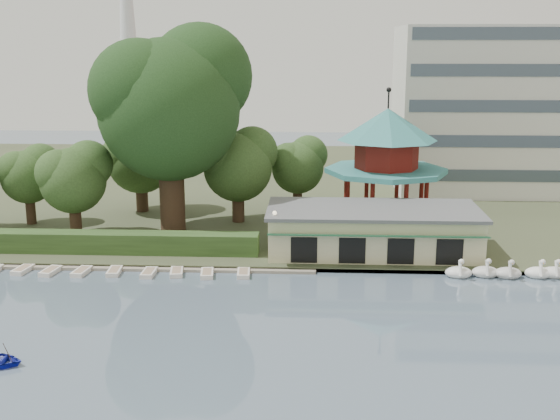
# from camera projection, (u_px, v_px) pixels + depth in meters

# --- Properties ---
(ground_plane) EXTENTS (220.00, 220.00, 0.00)m
(ground_plane) POSITION_uv_depth(u_px,v_px,m) (231.00, 363.00, 41.39)
(ground_plane) COLOR slate
(ground_plane) RESTS_ON ground
(shore) EXTENTS (220.00, 70.00, 0.40)m
(shore) POSITION_uv_depth(u_px,v_px,m) (278.00, 185.00, 91.86)
(shore) COLOR #424930
(shore) RESTS_ON ground
(embankment) EXTENTS (220.00, 0.60, 0.30)m
(embankment) POSITION_uv_depth(u_px,v_px,m) (256.00, 268.00, 58.16)
(embankment) COLOR gray
(embankment) RESTS_ON ground
(dock) EXTENTS (34.00, 1.60, 0.24)m
(dock) POSITION_uv_depth(u_px,v_px,m) (113.00, 267.00, 58.65)
(dock) COLOR gray
(dock) RESTS_ON ground
(boathouse) EXTENTS (18.60, 9.39, 3.90)m
(boathouse) POSITION_uv_depth(u_px,v_px,m) (373.00, 230.00, 61.70)
(boathouse) COLOR beige
(boathouse) RESTS_ON shore
(pavilion) EXTENTS (12.40, 12.40, 13.50)m
(pavilion) POSITION_uv_depth(u_px,v_px,m) (387.00, 155.00, 70.16)
(pavilion) COLOR beige
(pavilion) RESTS_ON shore
(office_building) EXTENTS (38.00, 18.00, 20.00)m
(office_building) POSITION_uv_depth(u_px,v_px,m) (544.00, 116.00, 85.16)
(office_building) COLOR silver
(office_building) RESTS_ON shore
(hedge) EXTENTS (30.00, 2.00, 1.80)m
(hedge) POSITION_uv_depth(u_px,v_px,m) (89.00, 242.00, 61.72)
(hedge) COLOR #335123
(hedge) RESTS_ON shore
(lamp_post) EXTENTS (0.36, 0.36, 4.28)m
(lamp_post) POSITION_uv_depth(u_px,v_px,m) (275.00, 226.00, 59.00)
(lamp_post) COLOR black
(lamp_post) RESTS_ON shore
(big_tree) EXTENTS (14.84, 13.83, 19.95)m
(big_tree) POSITION_uv_depth(u_px,v_px,m) (171.00, 99.00, 66.15)
(big_tree) COLOR #3A281C
(big_tree) RESTS_ON shore
(small_trees) EXTENTS (39.37, 16.89, 9.81)m
(small_trees) POSITION_uv_depth(u_px,v_px,m) (135.00, 166.00, 71.36)
(small_trees) COLOR #3A281C
(small_trees) RESTS_ON shore
(swan_boats) EXTENTS (15.60, 2.11, 1.92)m
(swan_boats) POSITION_uv_depth(u_px,v_px,m) (538.00, 273.00, 56.28)
(swan_boats) COLOR white
(swan_boats) RESTS_ON ground
(moored_rowboats) EXTENTS (27.06, 2.76, 0.36)m
(moored_rowboats) POSITION_uv_depth(u_px,v_px,m) (84.00, 271.00, 57.36)
(moored_rowboats) COLOR white
(moored_rowboats) RESTS_ON ground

